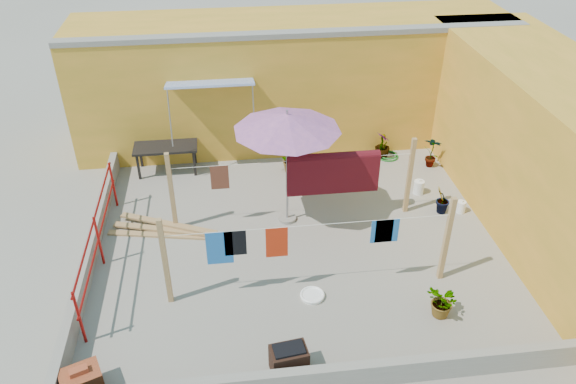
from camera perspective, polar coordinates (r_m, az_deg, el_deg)
The scene contains 21 objects.
ground at distance 11.55m, azimuth 1.02°, elevation -5.07°, with size 80.00×80.00×0.00m, color #9E998E.
wall_back at distance 14.85m, azimuth 0.47°, elevation 11.30°, with size 11.00×3.27×3.21m.
wall_right at distance 12.40m, azimuth 25.68°, elevation 3.10°, with size 2.40×9.00×3.20m, color gold.
parapet_front at distance 8.88m, azimuth 4.41°, elevation -18.26°, with size 8.30×0.16×0.44m, color gray.
parapet_left at distance 11.66m, azimuth -19.33°, elevation -5.47°, with size 0.16×7.30×0.44m, color gray.
red_railing at distance 11.16m, azimuth -18.81°, elevation -4.04°, with size 0.05×4.20×1.10m.
clothesline_rig at distance 11.46m, azimuth 3.90°, elevation 1.04°, with size 5.09×2.35×1.80m.
patio_umbrella at distance 10.96m, azimuth -0.08°, elevation 7.04°, with size 2.22×2.22×2.58m.
outdoor_table at distance 13.88m, azimuth -12.32°, elevation 4.41°, with size 1.52×0.77×0.71m.
brick_stack at distance 9.33m, azimuth -20.21°, elevation -17.65°, with size 0.69×0.61×0.51m.
lumber_pile at distance 12.04m, azimuth -12.46°, elevation -3.73°, with size 2.29×1.07×0.14m.
brazier at distance 9.03m, azimuth 0.09°, elevation -16.68°, with size 0.61×0.45×0.51m.
white_basin at distance 10.31m, azimuth 2.48°, elevation -10.44°, with size 0.45×0.45×0.08m.
water_jug_a at distance 13.28m, azimuth 13.14°, elevation 0.49°, with size 0.24×0.24×0.37m.
water_jug_b at distance 12.89m, azimuth 17.16°, elevation -1.44°, with size 0.20×0.20×0.31m.
green_hose at distance 14.68m, azimuth 10.09°, elevation 3.67°, with size 0.55×0.55×0.08m.
plant_back_a at distance 13.63m, azimuth 0.47°, elevation 3.41°, with size 0.68×0.59×0.75m, color #1B5217.
plant_back_b at distance 14.49m, azimuth 9.57°, elevation 4.70°, with size 0.39×0.39×0.69m, color #1B5217.
plant_right_a at distance 14.31m, azimuth 14.42°, elevation 3.99°, with size 0.44×0.30×0.83m, color #1B5217.
plant_right_b at distance 12.63m, azimuth 15.39°, elevation -0.82°, with size 0.37×0.29×0.66m, color #1B5217.
plant_right_c at distance 10.14m, azimuth 15.51°, elevation -10.78°, with size 0.56×0.48×0.62m, color #1B5217.
Camera 1 is at (-1.32, -8.97, 7.15)m, focal length 35.00 mm.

